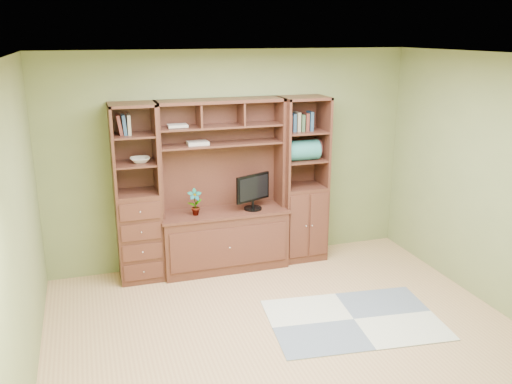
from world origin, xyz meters
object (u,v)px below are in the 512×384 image
object	(u,v)px
center_hutch	(223,188)
left_tower	(137,194)
right_tower	(303,180)
monitor	(253,185)

from	to	relation	value
center_hutch	left_tower	distance (m)	1.00
right_tower	monitor	size ratio (longest dim) A/B	3.42
center_hutch	left_tower	xyz separation A→B (m)	(-1.00, 0.04, 0.00)
center_hutch	right_tower	size ratio (longest dim) A/B	1.00
right_tower	left_tower	bearing A→B (deg)	180.00
right_tower	monitor	xyz separation A→B (m)	(-0.67, -0.07, 0.00)
right_tower	center_hutch	bearing A→B (deg)	-177.77
center_hutch	monitor	size ratio (longest dim) A/B	3.42
left_tower	right_tower	size ratio (longest dim) A/B	1.00
center_hutch	left_tower	size ratio (longest dim) A/B	1.00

